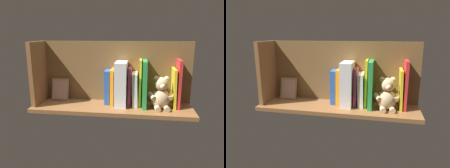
% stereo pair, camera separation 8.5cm
% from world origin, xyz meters
% --- Properties ---
extents(ground_plane, '(0.91, 0.25, 0.02)m').
position_xyz_m(ground_plane, '(0.00, 0.00, -0.01)').
color(ground_plane, brown).
extents(shelf_back_panel, '(0.91, 0.02, 0.36)m').
position_xyz_m(shelf_back_panel, '(0.00, -0.10, 0.18)').
color(shelf_back_panel, brown).
rests_on(shelf_back_panel, ground_plane).
extents(shelf_side_divider, '(0.02, 0.19, 0.36)m').
position_xyz_m(shelf_side_divider, '(0.43, 0.00, 0.18)').
color(shelf_side_divider, brown).
rests_on(shelf_side_divider, ground_plane).
extents(book_0, '(0.02, 0.12, 0.27)m').
position_xyz_m(book_0, '(-0.37, -0.03, 0.13)').
color(book_0, red).
rests_on(book_0, ground_plane).
extents(book_1, '(0.02, 0.12, 0.22)m').
position_xyz_m(book_1, '(-0.34, -0.03, 0.11)').
color(book_1, yellow).
rests_on(book_1, ground_plane).
extents(teddy_bear, '(0.14, 0.13, 0.18)m').
position_xyz_m(teddy_bear, '(-0.27, 0.01, 0.08)').
color(teddy_bear, '#D1B284').
rests_on(teddy_bear, ground_plane).
extents(book_2, '(0.03, 0.15, 0.26)m').
position_xyz_m(book_2, '(-0.18, -0.02, 0.13)').
color(book_2, green).
rests_on(book_2, ground_plane).
extents(book_3, '(0.01, 0.11, 0.26)m').
position_xyz_m(book_3, '(-0.16, -0.04, 0.13)').
color(book_3, yellow).
rests_on(book_3, ground_plane).
extents(book_4, '(0.04, 0.12, 0.19)m').
position_xyz_m(book_4, '(-0.13, -0.03, 0.09)').
color(book_4, silver).
rests_on(book_4, ground_plane).
extents(book_5, '(0.02, 0.11, 0.22)m').
position_xyz_m(book_5, '(-0.10, -0.04, 0.11)').
color(book_5, '#B23F72').
rests_on(book_5, ground_plane).
extents(dictionary_thick_white, '(0.06, 0.15, 0.25)m').
position_xyz_m(dictionary_thick_white, '(-0.05, -0.02, 0.13)').
color(dictionary_thick_white, white).
rests_on(dictionary_thick_white, ground_plane).
extents(book_6, '(0.02, 0.12, 0.21)m').
position_xyz_m(book_6, '(-0.00, -0.03, 0.10)').
color(book_6, orange).
rests_on(book_6, ground_plane).
extents(book_7, '(0.03, 0.10, 0.20)m').
position_xyz_m(book_7, '(0.03, -0.04, 0.10)').
color(book_7, blue).
rests_on(book_7, ground_plane).
extents(picture_frame_leaning, '(0.10, 0.05, 0.13)m').
position_xyz_m(picture_frame_leaning, '(0.33, -0.06, 0.07)').
color(picture_frame_leaning, '#A87A4C').
rests_on(picture_frame_leaning, ground_plane).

